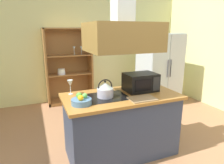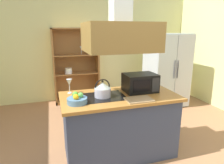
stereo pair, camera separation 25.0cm
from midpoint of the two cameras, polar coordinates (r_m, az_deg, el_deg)
wall_back at (r=5.16m, az=-7.88°, el=9.96°), size 6.00×0.12×2.70m
kitchen_island at (r=2.90m, az=4.63°, el=-12.25°), size 1.60×0.82×0.90m
range_hood at (r=2.58m, az=5.26°, el=15.15°), size 0.90×0.70×1.20m
refrigerator at (r=4.91m, az=16.89°, el=3.36°), size 0.90×0.77×1.70m
dish_cabinet at (r=5.00m, az=-8.97°, el=3.46°), size 1.11×0.40×1.83m
kettle at (r=2.62m, az=-0.02°, el=-2.23°), size 0.22×0.22×0.24m
cutting_board at (r=2.56m, az=10.64°, el=-5.07°), size 0.35×0.25×0.02m
microwave at (r=2.90m, az=10.60°, el=-0.22°), size 0.46×0.35×0.26m
wine_glass_on_counter at (r=2.80m, az=-9.82°, el=-0.27°), size 0.08×0.08×0.21m
fruit_bowl at (r=2.42m, az=-7.19°, el=-5.14°), size 0.25×0.25×0.14m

